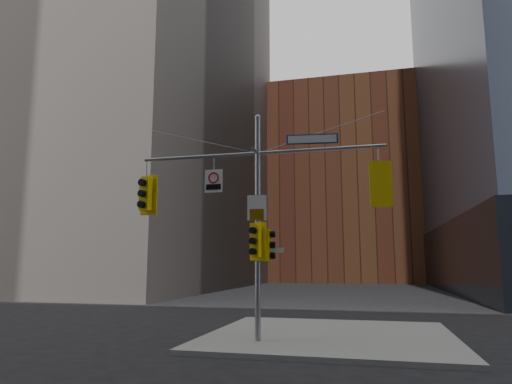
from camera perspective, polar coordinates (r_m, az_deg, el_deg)
The scene contains 13 objects.
ground at distance 12.67m, azimuth -2.07°, elevation -20.16°, with size 160.00×160.00×0.00m, color black.
sidewalk_corner at distance 16.19m, azimuth 9.25°, elevation -17.33°, with size 8.00×8.00×0.15m, color gray.
brick_midrise at distance 70.97m, azimuth 11.13°, elevation 0.55°, with size 26.00×20.00×28.00m, color brown.
signal_assembly at distance 14.49m, azimuth 0.22°, elevation -1.21°, with size 8.00×0.80×7.30m.
traffic_light_west_arm at distance 15.95m, azimuth -13.62°, elevation -0.28°, with size 0.66×0.57×1.38m.
traffic_light_east_arm at distance 14.14m, azimuth 15.20°, elevation 0.87°, with size 0.66×0.58×1.38m.
traffic_light_pole_side at distance 14.30m, azimuth 1.49°, elevation -6.64°, with size 0.39×0.33×0.99m.
traffic_light_pole_front at distance 14.11m, azimuth -0.04°, elevation -6.17°, with size 0.56×0.52×1.19m.
street_sign_blade at distance 14.57m, azimuth 7.03°, elevation 6.58°, with size 1.61×0.23×0.31m.
regulatory_sign_arm at distance 15.01m, azimuth -5.33°, elevation 1.48°, with size 0.61×0.07×0.76m.
regulatory_sign_pole at distance 14.35m, azimuth 0.11°, elevation -2.04°, with size 0.61×0.09×0.80m.
street_blade_ew at distance 14.27m, azimuth 2.00°, elevation -7.27°, with size 0.74×0.04×0.15m.
street_blade_ns at distance 14.81m, azimuth 0.65°, elevation -7.43°, with size 0.08×0.66×0.13m.
Camera 1 is at (3.44, -11.95, 2.46)m, focal length 32.00 mm.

